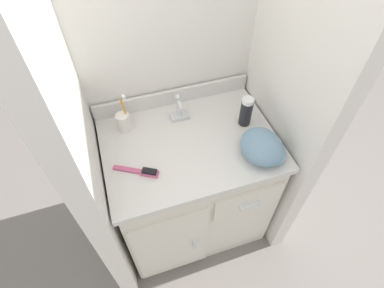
% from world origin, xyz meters
% --- Properties ---
extents(ground_plane, '(6.00, 6.00, 0.00)m').
position_xyz_m(ground_plane, '(0.00, 0.00, 0.00)').
color(ground_plane, slate).
extents(wall_back, '(1.00, 0.08, 2.20)m').
position_xyz_m(wall_back, '(0.00, 0.35, 1.10)').
color(wall_back, silver).
rests_on(wall_back, ground_plane).
extents(wall_left, '(0.08, 0.67, 2.20)m').
position_xyz_m(wall_left, '(-0.46, 0.00, 1.10)').
color(wall_left, silver).
rests_on(wall_left, ground_plane).
extents(wall_right, '(0.08, 0.67, 2.20)m').
position_xyz_m(wall_right, '(0.46, 0.00, 1.10)').
color(wall_right, silver).
rests_on(wall_right, ground_plane).
extents(vanity, '(0.82, 0.61, 0.78)m').
position_xyz_m(vanity, '(-0.00, -0.00, 0.41)').
color(vanity, silver).
rests_on(vanity, ground_plane).
extents(backsplash, '(0.82, 0.02, 0.08)m').
position_xyz_m(backsplash, '(0.00, 0.29, 0.82)').
color(backsplash, silver).
rests_on(backsplash, vanity).
extents(sink_faucet, '(0.09, 0.09, 0.14)m').
position_xyz_m(sink_faucet, '(0.00, 0.17, 0.83)').
color(sink_faucet, silver).
rests_on(sink_faucet, vanity).
extents(toothbrush_cup, '(0.07, 0.06, 0.20)m').
position_xyz_m(toothbrush_cup, '(-0.27, 0.18, 0.83)').
color(toothbrush_cup, white).
rests_on(toothbrush_cup, vanity).
extents(shaving_cream_can, '(0.06, 0.06, 0.16)m').
position_xyz_m(shaving_cream_can, '(0.29, 0.04, 0.86)').
color(shaving_cream_can, black).
rests_on(shaving_cream_can, vanity).
extents(hairbrush, '(0.19, 0.12, 0.03)m').
position_xyz_m(hairbrush, '(-0.25, -0.10, 0.79)').
color(hairbrush, '#C1517F').
rests_on(hairbrush, vanity).
extents(hand_towel, '(0.19, 0.21, 0.12)m').
position_xyz_m(hand_towel, '(0.29, -0.18, 0.83)').
color(hand_towel, '#6B8EA8').
rests_on(hand_towel, vanity).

